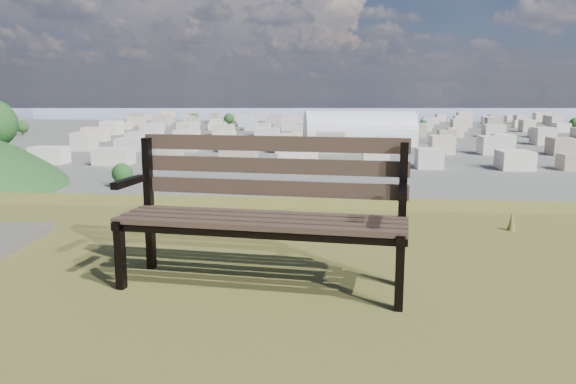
# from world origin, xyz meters

# --- Properties ---
(park_bench) EXTENTS (1.95, 0.83, 0.99)m
(park_bench) POSITION_xyz_m (0.26, 1.51, 25.56)
(park_bench) COLOR #3E3224
(park_bench) RESTS_ON hilltop_mesa
(arena) EXTENTS (58.23, 31.76, 23.32)m
(arena) POSITION_xyz_m (11.11, 287.16, 5.50)
(arena) COLOR silver
(arena) RESTS_ON ground
(city_blocks) EXTENTS (395.00, 361.00, 7.00)m
(city_blocks) POSITION_xyz_m (0.00, 394.44, 3.50)
(city_blocks) COLOR beige
(city_blocks) RESTS_ON ground
(city_trees) EXTENTS (406.52, 387.20, 9.98)m
(city_trees) POSITION_xyz_m (-26.39, 319.00, 4.83)
(city_trees) COLOR #38271C
(city_trees) RESTS_ON ground
(bay_water) EXTENTS (2400.00, 700.00, 0.12)m
(bay_water) POSITION_xyz_m (0.00, 900.00, 0.00)
(bay_water) COLOR #848FA8
(bay_water) RESTS_ON ground
(far_hills) EXTENTS (2050.00, 340.00, 60.00)m
(far_hills) POSITION_xyz_m (-60.92, 1402.93, 25.47)
(far_hills) COLOR #959FB9
(far_hills) RESTS_ON ground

